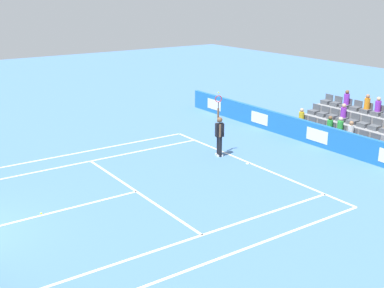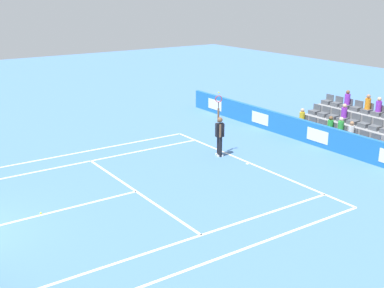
% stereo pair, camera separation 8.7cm
% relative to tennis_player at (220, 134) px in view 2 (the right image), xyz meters
% --- Properties ---
extents(line_baseline, '(10.97, 0.10, 0.01)m').
position_rel_tennis_player_xyz_m(line_baseline, '(-1.53, -0.48, -0.99)').
color(line_baseline, white).
rests_on(line_baseline, ground).
extents(line_service, '(8.23, 0.10, 0.01)m').
position_rel_tennis_player_xyz_m(line_service, '(-1.53, 5.01, -0.99)').
color(line_service, white).
rests_on(line_service, ground).
extents(line_centre_service, '(0.10, 6.40, 0.01)m').
position_rel_tennis_player_xyz_m(line_centre_service, '(-1.53, 8.21, -0.99)').
color(line_centre_service, white).
rests_on(line_centre_service, ground).
extents(line_singles_sideline_left, '(0.10, 11.89, 0.01)m').
position_rel_tennis_player_xyz_m(line_singles_sideline_left, '(2.59, 5.46, -0.99)').
color(line_singles_sideline_left, white).
rests_on(line_singles_sideline_left, ground).
extents(line_singles_sideline_right, '(0.10, 11.89, 0.01)m').
position_rel_tennis_player_xyz_m(line_singles_sideline_right, '(-5.64, 5.46, -0.99)').
color(line_singles_sideline_right, white).
rests_on(line_singles_sideline_right, ground).
extents(line_doubles_sideline_left, '(0.10, 11.89, 0.01)m').
position_rel_tennis_player_xyz_m(line_doubles_sideline_left, '(3.96, 5.46, -0.99)').
color(line_doubles_sideline_left, white).
rests_on(line_doubles_sideline_left, ground).
extents(line_doubles_sideline_right, '(0.10, 11.89, 0.01)m').
position_rel_tennis_player_xyz_m(line_doubles_sideline_right, '(-7.01, 5.46, -0.99)').
color(line_doubles_sideline_right, white).
rests_on(line_doubles_sideline_right, ground).
extents(line_centre_mark, '(0.10, 0.20, 0.01)m').
position_rel_tennis_player_xyz_m(line_centre_mark, '(-1.53, -0.38, -0.99)').
color(line_centre_mark, white).
rests_on(line_centre_mark, ground).
extents(sponsor_barrier, '(19.99, 0.22, 1.07)m').
position_rel_tennis_player_xyz_m(sponsor_barrier, '(-1.53, -4.73, -0.46)').
color(sponsor_barrier, '#1E66AD').
rests_on(sponsor_barrier, ground).
extents(tennis_player, '(0.51, 0.43, 2.85)m').
position_rel_tennis_player_xyz_m(tennis_player, '(0.00, 0.00, 0.00)').
color(tennis_player, black).
rests_on(tennis_player, ground).
extents(stadium_stand, '(4.96, 2.85, 2.21)m').
position_rel_tennis_player_xyz_m(stadium_stand, '(-1.54, -7.05, -0.43)').
color(stadium_stand, gray).
rests_on(stadium_stand, ground).
extents(loose_tennis_ball, '(0.07, 0.07, 0.07)m').
position_rel_tennis_player_xyz_m(loose_tennis_ball, '(-1.44, 8.52, -0.96)').
color(loose_tennis_ball, '#D1E533').
rests_on(loose_tennis_ball, ground).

